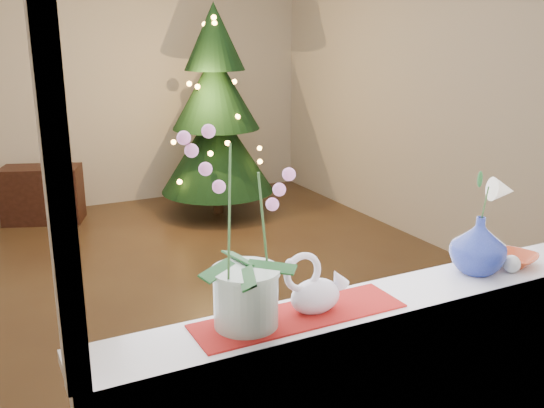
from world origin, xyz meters
The scene contains 15 objects.
ground centered at (0.00, 0.00, 0.00)m, with size 5.00×5.00×0.00m, color #382517.
wall_back centered at (0.00, 2.50, 1.35)m, with size 4.50×0.10×2.70m, color beige.
wall_front centered at (0.00, -2.50, 1.35)m, with size 4.50×0.10×2.70m, color beige.
wall_right centered at (2.25, 0.00, 1.35)m, with size 0.10×5.00×2.70m, color beige.
windowsill centered at (0.00, -2.37, 0.90)m, with size 2.20×0.26×0.04m, color white.
window_frame centered at (0.00, -2.47, 1.70)m, with size 2.22×0.06×1.60m, color white, non-canonical shape.
runner centered at (-0.38, -2.37, 0.92)m, with size 0.70×0.20×0.01m, color maroon.
orchid_pot centered at (-0.56, -2.36, 1.23)m, with size 0.21×0.21×0.63m, color white, non-canonical shape.
swan centered at (-0.32, -2.36, 1.02)m, with size 0.23×0.11×0.20m, color silver, non-canonical shape.
blue_vase centered at (0.39, -2.35, 1.04)m, with size 0.24×0.24×0.25m, color navy.
lily centered at (0.39, -2.35, 1.26)m, with size 0.14×0.08×0.19m, color white, non-canonical shape.
paperweight centered at (0.51, -2.41, 0.95)m, with size 0.07×0.07×0.07m, color silver.
amber_dish centered at (0.58, -2.36, 0.94)m, with size 0.15×0.15×0.04m, color #A53718.
xmas_tree centered at (0.94, 1.64, 1.03)m, with size 1.12×1.12×2.06m, color black, non-canonical shape.
side_table centered at (-0.67, 2.14, 0.27)m, with size 0.72×0.36×0.54m, color black.
Camera 1 is at (-1.25, -3.89, 1.80)m, focal length 40.00 mm.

